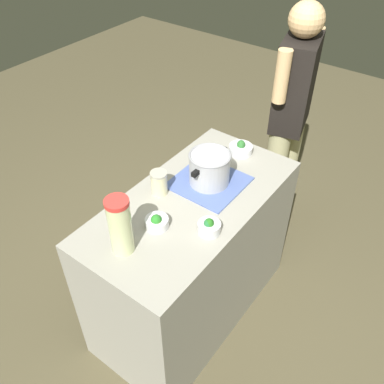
{
  "coord_description": "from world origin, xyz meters",
  "views": [
    {
      "loc": [
        -1.24,
        -0.92,
        2.27
      ],
      "look_at": [
        0.0,
        0.0,
        0.95
      ],
      "focal_mm": 39.04,
      "sensor_mm": 36.0,
      "label": 1
    }
  ],
  "objects_px": {
    "mason_jar": "(159,183)",
    "broccoli_bowl_front": "(241,149)",
    "broccoli_bowl_back": "(209,227)",
    "person_cook": "(289,120)",
    "broccoli_bowl_center": "(157,222)",
    "lemonade_pitcher": "(120,226)",
    "cooking_pot": "(210,168)"
  },
  "relations": [
    {
      "from": "mason_jar",
      "to": "broccoli_bowl_front",
      "type": "distance_m",
      "value": 0.56
    },
    {
      "from": "broccoli_bowl_back",
      "to": "person_cook",
      "type": "distance_m",
      "value": 1.12
    },
    {
      "from": "broccoli_bowl_center",
      "to": "person_cook",
      "type": "xyz_separation_m",
      "value": [
        1.23,
        -0.06,
        -0.03
      ]
    },
    {
      "from": "lemonade_pitcher",
      "to": "broccoli_bowl_front",
      "type": "relative_size",
      "value": 2.09
    },
    {
      "from": "cooking_pot",
      "to": "broccoli_bowl_front",
      "type": "distance_m",
      "value": 0.34
    },
    {
      "from": "person_cook",
      "to": "lemonade_pitcher",
      "type": "bearing_deg",
      "value": 176.54
    },
    {
      "from": "cooking_pot",
      "to": "broccoli_bowl_center",
      "type": "relative_size",
      "value": 2.6
    },
    {
      "from": "broccoli_bowl_front",
      "to": "broccoli_bowl_back",
      "type": "height_order",
      "value": "broccoli_bowl_front"
    },
    {
      "from": "mason_jar",
      "to": "broccoli_bowl_front",
      "type": "bearing_deg",
      "value": -14.63
    },
    {
      "from": "cooking_pot",
      "to": "person_cook",
      "type": "height_order",
      "value": "person_cook"
    },
    {
      "from": "mason_jar",
      "to": "broccoli_bowl_center",
      "type": "relative_size",
      "value": 1.17
    },
    {
      "from": "cooking_pot",
      "to": "broccoli_bowl_back",
      "type": "distance_m",
      "value": 0.36
    },
    {
      "from": "mason_jar",
      "to": "person_cook",
      "type": "height_order",
      "value": "person_cook"
    },
    {
      "from": "mason_jar",
      "to": "broccoli_bowl_back",
      "type": "xyz_separation_m",
      "value": [
        -0.08,
        -0.36,
        -0.03
      ]
    },
    {
      "from": "mason_jar",
      "to": "broccoli_bowl_back",
      "type": "distance_m",
      "value": 0.37
    },
    {
      "from": "lemonade_pitcher",
      "to": "mason_jar",
      "type": "relative_size",
      "value": 2.22
    },
    {
      "from": "mason_jar",
      "to": "broccoli_bowl_center",
      "type": "xyz_separation_m",
      "value": [
        -0.19,
        -0.15,
        -0.03
      ]
    },
    {
      "from": "broccoli_bowl_back",
      "to": "person_cook",
      "type": "relative_size",
      "value": 0.07
    },
    {
      "from": "broccoli_bowl_front",
      "to": "mason_jar",
      "type": "bearing_deg",
      "value": 165.37
    },
    {
      "from": "broccoli_bowl_front",
      "to": "broccoli_bowl_center",
      "type": "distance_m",
      "value": 0.74
    },
    {
      "from": "lemonade_pitcher",
      "to": "mason_jar",
      "type": "distance_m",
      "value": 0.41
    },
    {
      "from": "lemonade_pitcher",
      "to": "broccoli_bowl_back",
      "type": "distance_m",
      "value": 0.4
    },
    {
      "from": "person_cook",
      "to": "broccoli_bowl_center",
      "type": "bearing_deg",
      "value": 177.42
    },
    {
      "from": "broccoli_bowl_center",
      "to": "broccoli_bowl_back",
      "type": "bearing_deg",
      "value": -60.69
    },
    {
      "from": "mason_jar",
      "to": "broccoli_bowl_front",
      "type": "xyz_separation_m",
      "value": [
        0.54,
        -0.14,
        -0.04
      ]
    },
    {
      "from": "broccoli_bowl_center",
      "to": "broccoli_bowl_back",
      "type": "distance_m",
      "value": 0.24
    },
    {
      "from": "cooking_pot",
      "to": "mason_jar",
      "type": "height_order",
      "value": "cooking_pot"
    },
    {
      "from": "cooking_pot",
      "to": "lemonade_pitcher",
      "type": "bearing_deg",
      "value": 176.33
    },
    {
      "from": "cooking_pot",
      "to": "broccoli_bowl_front",
      "type": "relative_size",
      "value": 2.1
    },
    {
      "from": "broccoli_bowl_front",
      "to": "broccoli_bowl_back",
      "type": "distance_m",
      "value": 0.66
    },
    {
      "from": "cooking_pot",
      "to": "person_cook",
      "type": "xyz_separation_m",
      "value": [
        0.82,
        -0.05,
        -0.1
      ]
    },
    {
      "from": "broccoli_bowl_center",
      "to": "broccoli_bowl_front",
      "type": "bearing_deg",
      "value": 0.36
    }
  ]
}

